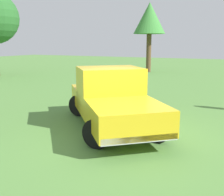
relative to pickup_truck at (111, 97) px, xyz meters
name	(u,v)px	position (x,y,z in m)	size (l,w,h in m)	color
ground_plane	(125,138)	(0.87, -0.86, -0.92)	(80.00, 80.00, 0.00)	#54843D
pickup_truck	(111,97)	(0.00, 0.00, 0.00)	(4.68, 4.92, 1.79)	black
tree_side	(150,19)	(-4.56, 15.96, 3.59)	(2.73, 2.73, 5.91)	brown
traffic_cone	(113,93)	(-1.83, 3.75, -0.64)	(0.32, 0.32, 0.55)	orange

